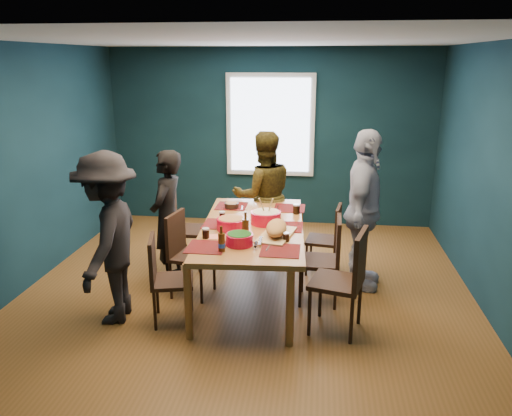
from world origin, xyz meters
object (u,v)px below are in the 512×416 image
at_px(dining_table, 253,232).
at_px(bowl_salad, 231,223).
at_px(person_near_left, 108,238).
at_px(chair_right_mid, 328,254).
at_px(cutting_board, 276,230).
at_px(chair_left_mid, 184,248).
at_px(chair_right_near, 347,274).
at_px(chair_left_near, 163,273).
at_px(bowl_herbs, 240,239).
at_px(chair_right_far, 330,234).
at_px(bowl_dumpling, 266,217).
at_px(person_far_left, 167,218).
at_px(chair_left_far, 179,223).
at_px(person_back, 263,196).
at_px(person_right, 363,211).

distance_m(dining_table, bowl_salad, 0.29).
bearing_deg(person_near_left, chair_right_mid, 102.22).
bearing_deg(cutting_board, chair_left_mid, 178.60).
bearing_deg(chair_right_near, bowl_salad, 171.18).
relative_size(chair_left_near, bowl_herbs, 3.36).
distance_m(bowl_salad, cutting_board, 0.51).
height_order(chair_right_far, cutting_board, cutting_board).
distance_m(dining_table, chair_left_near, 1.07).
xyz_separation_m(chair_left_mid, cutting_board, (1.03, -0.24, 0.34)).
height_order(dining_table, chair_right_near, chair_right_near).
xyz_separation_m(chair_right_near, bowl_dumpling, (-0.85, 0.76, 0.29)).
relative_size(chair_right_far, chair_right_mid, 0.90).
xyz_separation_m(bowl_salad, cutting_board, (0.49, -0.15, 0.00)).
relative_size(person_far_left, bowl_herbs, 5.90).
distance_m(dining_table, person_near_left, 1.49).
bearing_deg(cutting_board, person_near_left, -154.36).
relative_size(chair_left_far, chair_left_near, 1.10).
xyz_separation_m(person_far_left, person_near_left, (-0.30, -0.93, 0.07)).
bearing_deg(bowl_herbs, bowl_salad, 109.98).
height_order(dining_table, chair_left_far, chair_left_far).
height_order(chair_left_near, chair_right_far, chair_left_near).
relative_size(person_back, bowl_dumpling, 5.06).
distance_m(chair_right_near, person_near_left, 2.31).
xyz_separation_m(chair_left_far, chair_right_near, (1.99, -1.36, 0.03)).
bearing_deg(dining_table, person_far_left, 162.73).
bearing_deg(chair_right_near, person_right, 93.21).
xyz_separation_m(dining_table, person_near_left, (-1.32, -0.69, 0.12)).
relative_size(person_far_left, person_back, 0.94).
relative_size(chair_right_far, person_right, 0.47).
distance_m(chair_right_far, person_near_left, 2.60).
relative_size(chair_left_near, chair_right_mid, 0.94).
bearing_deg(person_back, chair_right_near, 100.68).
distance_m(chair_right_mid, bowl_dumpling, 0.77).
bearing_deg(bowl_herbs, dining_table, 85.24).
relative_size(chair_right_mid, bowl_dumpling, 2.87).
height_order(chair_right_mid, person_far_left, person_far_left).
bearing_deg(person_far_left, chair_left_near, 18.23).
bearing_deg(dining_table, chair_right_mid, -7.67).
height_order(chair_left_mid, person_right, person_right).
bearing_deg(dining_table, chair_right_far, 36.55).
bearing_deg(chair_left_far, person_near_left, -103.16).
distance_m(chair_left_far, person_right, 2.25).
relative_size(person_near_left, bowl_herbs, 6.45).
xyz_separation_m(chair_right_mid, person_right, (0.38, 0.44, 0.36)).
height_order(chair_left_near, chair_right_mid, chair_right_mid).
height_order(person_back, person_right, person_right).
height_order(chair_right_far, person_right, person_right).
bearing_deg(chair_left_near, chair_right_mid, 7.51).
height_order(chair_right_near, person_far_left, person_far_left).
bearing_deg(person_right, person_far_left, 103.39).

